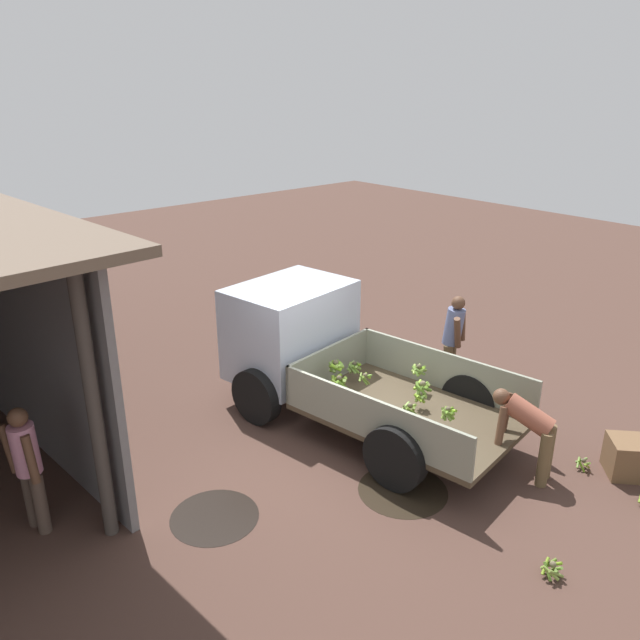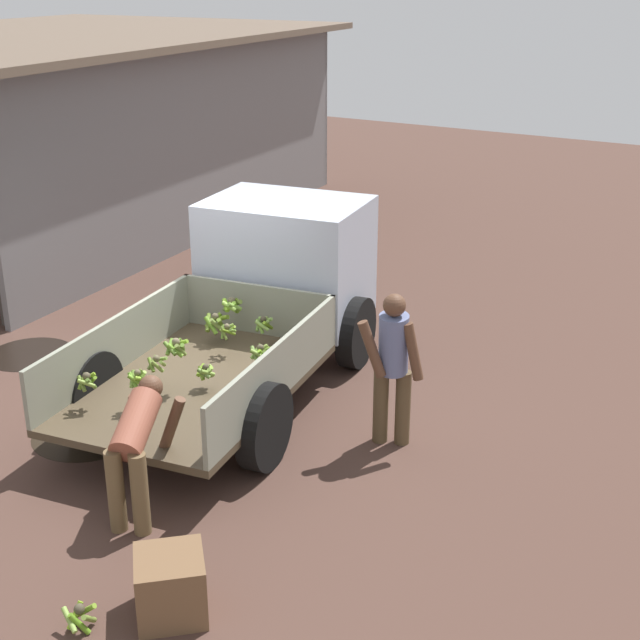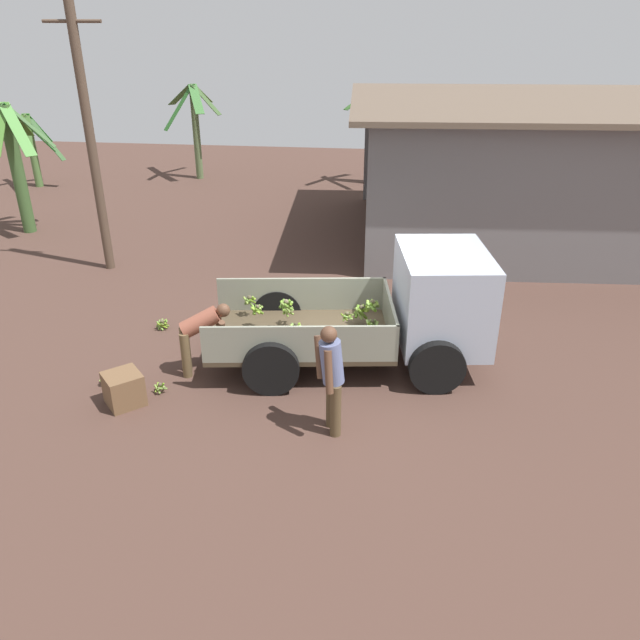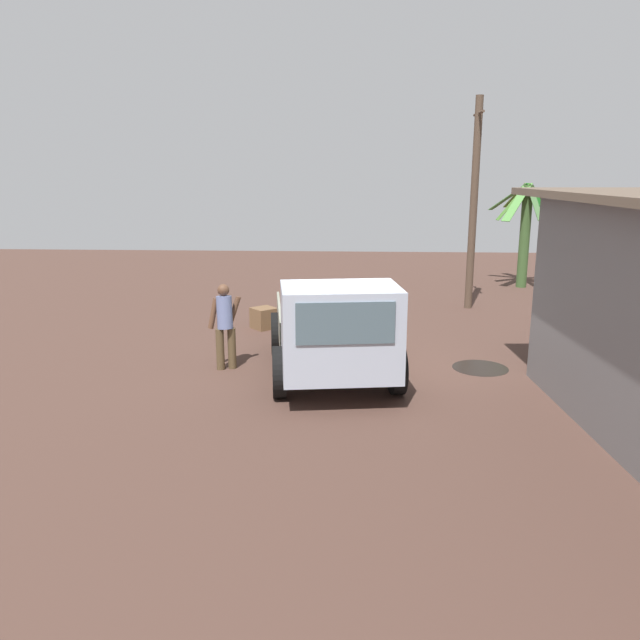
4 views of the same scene
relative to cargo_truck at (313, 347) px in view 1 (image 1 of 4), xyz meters
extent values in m
plane|color=#483129|center=(-1.09, 0.49, -1.01)|extent=(36.00, 36.00, 0.00)
cylinder|color=black|center=(-1.36, 2.75, -1.01)|extent=(1.07, 1.07, 0.01)
cylinder|color=black|center=(-2.52, 0.65, -1.01)|extent=(1.16, 1.16, 0.01)
cube|color=#463A29|center=(-1.80, -0.25, -0.53)|extent=(3.22, 2.33, 0.08)
cube|color=gray|center=(-1.93, 0.68, -0.19)|extent=(2.96, 0.46, 0.60)
cube|color=gray|center=(-1.67, -1.18, -0.19)|extent=(2.96, 0.46, 0.60)
cube|color=gray|center=(-0.35, -0.05, -0.19)|extent=(0.32, 1.92, 0.60)
cube|color=#AEB8CB|center=(0.48, 0.07, 0.17)|extent=(1.62, 2.07, 1.49)
cube|color=#4C606B|center=(1.17, 0.16, 0.47)|extent=(0.24, 1.51, 0.65)
cylinder|color=black|center=(0.13, 1.03, -0.57)|extent=(0.90, 0.34, 0.87)
cylinder|color=black|center=(0.41, -0.95, -0.57)|extent=(0.90, 0.34, 0.87)
cylinder|color=black|center=(-2.38, 0.68, -0.57)|extent=(0.90, 0.34, 0.87)
cylinder|color=black|center=(-2.11, -1.30, -0.57)|extent=(0.90, 0.34, 0.87)
sphere|color=brown|center=(-2.55, -0.14, -0.10)|extent=(0.07, 0.07, 0.07)
cylinder|color=#80AE2E|center=(-2.57, -0.21, -0.14)|extent=(0.18, 0.08, 0.11)
cylinder|color=#577922|center=(-2.51, -0.19, -0.16)|extent=(0.15, 0.13, 0.14)
cylinder|color=#85A544|center=(-2.50, -0.13, -0.17)|extent=(0.06, 0.14, 0.16)
cylinder|color=olive|center=(-2.52, -0.09, -0.17)|extent=(0.15, 0.11, 0.16)
cylinder|color=#80A844|center=(-2.57, -0.09, -0.16)|extent=(0.15, 0.10, 0.16)
cylinder|color=olive|center=(-2.60, -0.12, -0.16)|extent=(0.08, 0.15, 0.15)
cylinder|color=#689C29|center=(-2.61, -0.17, -0.15)|extent=(0.11, 0.17, 0.13)
sphere|color=brown|center=(-1.05, -0.11, -0.15)|extent=(0.07, 0.07, 0.07)
cylinder|color=olive|center=(-1.07, -0.07, -0.21)|extent=(0.13, 0.08, 0.14)
cylinder|color=olive|center=(-1.09, -0.10, -0.22)|extent=(0.07, 0.13, 0.15)
cylinder|color=#587818|center=(-1.09, -0.17, -0.19)|extent=(0.14, 0.12, 0.10)
cylinder|color=#7DAC45|center=(-1.03, -0.18, -0.19)|extent=(0.16, 0.07, 0.10)
cylinder|color=#85AD34|center=(-0.99, -0.13, -0.20)|extent=(0.06, 0.15, 0.12)
cylinder|color=olive|center=(-1.00, -0.07, -0.19)|extent=(0.12, 0.15, 0.09)
sphere|color=brown|center=(-2.06, 0.04, -0.18)|extent=(0.07, 0.07, 0.07)
cylinder|color=olive|center=(-2.06, 0.10, -0.24)|extent=(0.15, 0.04, 0.13)
cylinder|color=olive|center=(-2.11, 0.07, -0.24)|extent=(0.11, 0.15, 0.13)
cylinder|color=olive|center=(-2.09, 0.01, -0.25)|extent=(0.12, 0.12, 0.15)
cylinder|color=olive|center=(-2.03, -0.01, -0.23)|extent=(0.16, 0.10, 0.12)
cylinder|color=#81A348|center=(-1.99, 0.05, -0.22)|extent=(0.05, 0.17, 0.09)
sphere|color=#4C4532|center=(-1.47, -0.84, -0.09)|extent=(0.08, 0.08, 0.08)
cylinder|color=olive|center=(-1.40, -0.85, -0.14)|extent=(0.08, 0.18, 0.12)
cylinder|color=#8BAB47|center=(-1.41, -0.80, -0.14)|extent=(0.14, 0.16, 0.12)
cylinder|color=#7CAE40|center=(-1.46, -0.78, -0.15)|extent=(0.17, 0.07, 0.14)
cylinder|color=olive|center=(-1.52, -0.80, -0.14)|extent=(0.13, 0.16, 0.13)
cylinder|color=olive|center=(-1.54, -0.86, -0.13)|extent=(0.09, 0.18, 0.11)
cylinder|color=#77AC26|center=(-1.48, -0.88, -0.16)|extent=(0.14, 0.09, 0.17)
cylinder|color=olive|center=(-1.45, -0.90, -0.15)|extent=(0.17, 0.08, 0.14)
sphere|color=#4E4632|center=(-0.83, 0.21, -0.17)|extent=(0.08, 0.08, 0.08)
cylinder|color=#587323|center=(-0.87, 0.28, -0.25)|extent=(0.21, 0.15, 0.18)
cylinder|color=#5D8D26|center=(-0.91, 0.22, -0.26)|extent=(0.08, 0.21, 0.20)
cylinder|color=olive|center=(-0.87, 0.15, -0.26)|extent=(0.18, 0.15, 0.21)
cylinder|color=#597B25|center=(-0.81, 0.14, -0.26)|extent=(0.20, 0.10, 0.21)
cylinder|color=olive|center=(-0.74, 0.20, -0.22)|extent=(0.08, 0.24, 0.14)
cylinder|color=#5E841E|center=(-0.78, 0.27, -0.25)|extent=(0.20, 0.17, 0.18)
sphere|color=#433C2B|center=(-0.62, -0.31, -0.17)|extent=(0.07, 0.07, 0.07)
cylinder|color=#88B14E|center=(-0.69, -0.33, -0.22)|extent=(0.10, 0.18, 0.13)
cylinder|color=olive|center=(-0.63, -0.37, -0.23)|extent=(0.17, 0.05, 0.14)
cylinder|color=olive|center=(-0.59, -0.35, -0.25)|extent=(0.14, 0.11, 0.17)
cylinder|color=#85B04D|center=(-0.56, -0.30, -0.23)|extent=(0.05, 0.17, 0.14)
cylinder|color=olive|center=(-0.58, -0.27, -0.24)|extent=(0.14, 0.14, 0.16)
cylinder|color=olive|center=(-0.64, -0.25, -0.24)|extent=(0.16, 0.08, 0.15)
cylinder|color=olive|center=(-0.67, -0.29, -0.25)|extent=(0.09, 0.15, 0.17)
sphere|color=brown|center=(-0.65, 0.10, -0.02)|extent=(0.09, 0.09, 0.09)
cylinder|color=olive|center=(-0.64, 0.16, -0.08)|extent=(0.17, 0.08, 0.16)
cylinder|color=#75AB26|center=(-0.70, 0.15, -0.07)|extent=(0.16, 0.17, 0.13)
cylinder|color=#7FAA3C|center=(-0.72, 0.09, -0.06)|extent=(0.09, 0.19, 0.12)
cylinder|color=olive|center=(-0.68, 0.04, -0.07)|extent=(0.18, 0.13, 0.13)
cylinder|color=#679A27|center=(-0.64, 0.06, -0.09)|extent=(0.15, 0.09, 0.17)
cylinder|color=olive|center=(-0.58, 0.08, -0.07)|extent=(0.11, 0.19, 0.13)
cylinder|color=#5D7A22|center=(-0.60, 0.13, -0.09)|extent=(0.12, 0.17, 0.16)
sphere|color=#4C4531|center=(-2.79, 0.30, -0.14)|extent=(0.08, 0.08, 0.08)
cylinder|color=#7CA433|center=(-2.80, 0.35, -0.20)|extent=(0.15, 0.06, 0.14)
cylinder|color=olive|center=(-2.84, 0.32, -0.20)|extent=(0.09, 0.15, 0.14)
cylinder|color=olive|center=(-2.84, 0.26, -0.18)|extent=(0.13, 0.16, 0.10)
cylinder|color=#597A2F|center=(-2.78, 0.25, -0.21)|extent=(0.14, 0.05, 0.15)
cylinder|color=olive|center=(-2.73, 0.27, -0.20)|extent=(0.10, 0.16, 0.13)
cylinder|color=olive|center=(-2.74, 0.34, -0.19)|extent=(0.14, 0.15, 0.12)
sphere|color=#413B2A|center=(-1.86, -0.42, -0.25)|extent=(0.07, 0.07, 0.07)
cylinder|color=olive|center=(-1.82, -0.43, -0.31)|extent=(0.06, 0.13, 0.14)
cylinder|color=#7EA043|center=(-1.82, -0.40, -0.31)|extent=(0.11, 0.14, 0.13)
cylinder|color=#82AF2B|center=(-1.86, -0.37, -0.29)|extent=(0.15, 0.06, 0.11)
cylinder|color=olive|center=(-1.89, -0.40, -0.31)|extent=(0.12, 0.13, 0.14)
cylinder|color=olive|center=(-1.91, -0.44, -0.29)|extent=(0.08, 0.15, 0.11)
cylinder|color=#80A63F|center=(-1.89, -0.47, -0.29)|extent=(0.15, 0.12, 0.10)
cylinder|color=olive|center=(-1.84, -0.46, -0.31)|extent=(0.13, 0.09, 0.14)
sphere|color=brown|center=(-2.05, -0.22, 0.06)|extent=(0.08, 0.08, 0.08)
cylinder|color=#7EAE2C|center=(-1.97, -0.20, 0.01)|extent=(0.08, 0.19, 0.11)
cylinder|color=olive|center=(-2.01, -0.17, -0.01)|extent=(0.16, 0.14, 0.15)
cylinder|color=#6DA033|center=(-2.07, -0.15, 0.00)|extent=(0.18, 0.10, 0.14)
cylinder|color=#527726|center=(-2.12, -0.20, 0.01)|extent=(0.09, 0.19, 0.12)
cylinder|color=olive|center=(-2.10, -0.25, -0.01)|extent=(0.12, 0.17, 0.15)
cylinder|color=olive|center=(-2.05, -0.27, -0.02)|extent=(0.16, 0.05, 0.17)
cylinder|color=#6FA035|center=(-2.01, -0.27, -0.01)|extent=(0.16, 0.14, 0.16)
cylinder|color=#3F3833|center=(-0.79, 3.79, 0.65)|extent=(0.16, 0.16, 3.31)
cylinder|color=brown|center=(-1.02, -2.26, -0.61)|extent=(0.20, 0.20, 0.80)
cylinder|color=brown|center=(-1.10, -2.04, -0.61)|extent=(0.20, 0.20, 0.80)
cylinder|color=slate|center=(-1.09, -2.16, 0.10)|extent=(0.44, 0.40, 0.65)
sphere|color=brown|center=(-1.13, -2.18, 0.52)|extent=(0.23, 0.23, 0.23)
cylinder|color=brown|center=(-1.10, -2.38, 0.07)|extent=(0.18, 0.25, 0.60)
cylinder|color=brown|center=(-1.27, -2.02, 0.08)|extent=(0.20, 0.31, 0.59)
cylinder|color=brown|center=(-3.63, -0.79, -0.62)|extent=(0.19, 0.19, 0.77)
cylinder|color=brown|center=(-3.56, -0.99, -0.62)|extent=(0.19, 0.19, 0.77)
cylinder|color=#944F3B|center=(-3.33, -0.80, -0.11)|extent=(0.72, 0.48, 0.51)
sphere|color=brown|center=(-2.98, -0.68, 0.06)|extent=(0.22, 0.22, 0.22)
cylinder|color=brown|center=(-3.12, -0.53, -0.28)|extent=(0.17, 0.24, 0.58)
cylinder|color=brown|center=(-2.96, -0.88, -0.27)|extent=(0.19, 0.31, 0.57)
cylinder|color=#4D3C33|center=(-0.27, 4.37, -0.62)|extent=(0.18, 0.18, 0.77)
cylinder|color=#4D3C33|center=(-0.05, 4.41, -0.62)|extent=(0.18, 0.18, 0.77)
cylinder|color=pink|center=(-0.16, 4.40, 0.07)|extent=(0.34, 0.35, 0.61)
sphere|color=brown|center=(-0.16, 4.41, 0.48)|extent=(0.22, 0.22, 0.22)
cylinder|color=brown|center=(-0.36, 4.40, 0.04)|extent=(0.19, 0.13, 0.58)
cylinder|color=brown|center=(0.01, 4.52, 0.05)|extent=(0.27, 0.15, 0.58)
sphere|color=#4F4733|center=(-3.82, -1.52, -0.86)|extent=(0.06, 0.06, 0.06)
cylinder|color=olive|center=(-3.88, -1.52, -0.92)|extent=(0.04, 0.15, 0.13)
cylinder|color=olive|center=(-3.85, -1.57, -0.92)|extent=(0.13, 0.11, 0.13)
cylinder|color=olive|center=(-3.77, -1.57, -0.90)|extent=(0.13, 0.14, 0.09)
cylinder|color=#82AA49|center=(-3.77, -1.50, -0.91)|extent=(0.08, 0.15, 0.11)
cylinder|color=#5A8A1D|center=(-3.82, -1.48, -0.93)|extent=(0.12, 0.03, 0.15)
sphere|color=brown|center=(-4.56, 0.59, -0.85)|extent=(0.07, 0.07, 0.07)
cylinder|color=olive|center=(-4.49, 0.60, -0.91)|extent=(0.07, 0.18, 0.14)
cylinder|color=olive|center=(-4.53, 0.64, -0.92)|extent=(0.15, 0.09, 0.17)
cylinder|color=#83A23F|center=(-4.58, 0.66, -0.90)|extent=(0.19, 0.09, 0.13)
cylinder|color=olive|center=(-4.62, 0.63, -0.90)|extent=(0.12, 0.17, 0.13)
cylinder|color=olive|center=(-4.61, 0.58, -0.92)|extent=(0.05, 0.16, 0.17)
cylinder|color=#73A03E|center=(-4.58, 0.53, -0.92)|extent=(0.16, 0.10, 0.16)
cylinder|color=olive|center=(-4.53, 0.52, -0.91)|extent=(0.18, 0.09, 0.14)
cylinder|color=#5B7828|center=(-4.49, 0.55, -0.91)|extent=(0.12, 0.17, 0.13)
cube|color=brown|center=(-4.24, -1.87, -0.76)|extent=(0.72, 0.72, 0.51)
camera|label=1|loc=(-6.83, 5.88, 3.92)|focal=35.00mm
camera|label=2|loc=(-8.37, -5.58, 3.56)|focal=50.00mm
camera|label=3|loc=(-0.34, -9.36, 4.28)|focal=35.00mm
camera|label=4|loc=(10.31, 0.27, 2.72)|focal=35.00mm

